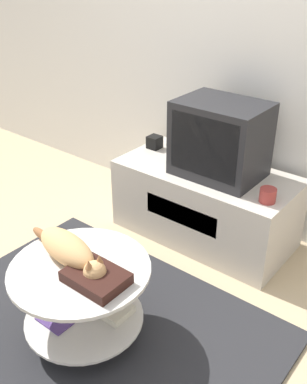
{
  "coord_description": "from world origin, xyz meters",
  "views": [
    {
      "loc": [
        1.3,
        -1.04,
        1.77
      ],
      "look_at": [
        -0.03,
        0.63,
        0.59
      ],
      "focal_mm": 42.0,
      "sensor_mm": 36.0,
      "label": 1
    }
  ],
  "objects_px": {
    "tv": "(220,139)",
    "cat": "(69,250)",
    "speaker": "(155,142)",
    "dvd_box": "(96,277)"
  },
  "relations": [
    {
      "from": "speaker",
      "to": "cat",
      "type": "height_order",
      "value": "cat"
    },
    {
      "from": "tv",
      "to": "dvd_box",
      "type": "relative_size",
      "value": 1.95
    },
    {
      "from": "tv",
      "to": "cat",
      "type": "height_order",
      "value": "tv"
    },
    {
      "from": "tv",
      "to": "cat",
      "type": "relative_size",
      "value": 0.93
    },
    {
      "from": "speaker",
      "to": "cat",
      "type": "relative_size",
      "value": 0.16
    },
    {
      "from": "dvd_box",
      "to": "cat",
      "type": "height_order",
      "value": "cat"
    },
    {
      "from": "tv",
      "to": "speaker",
      "type": "bearing_deg",
      "value": 172.59
    },
    {
      "from": "dvd_box",
      "to": "speaker",
      "type": "bearing_deg",
      "value": 118.05
    },
    {
      "from": "cat",
      "to": "tv",
      "type": "bearing_deg",
      "value": 92.88
    },
    {
      "from": "speaker",
      "to": "dvd_box",
      "type": "xyz_separation_m",
      "value": [
        0.67,
        -1.26,
        -0.06
      ]
    }
  ]
}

